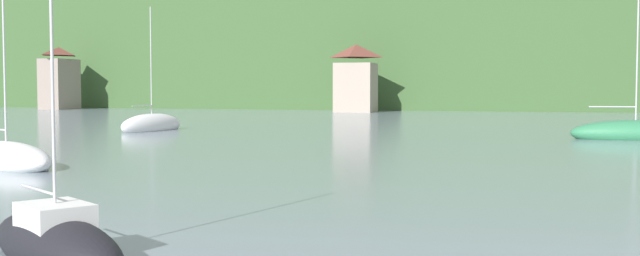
{
  "coord_description": "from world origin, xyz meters",
  "views": [
    {
      "loc": [
        6.66,
        19.98,
        2.92
      ],
      "look_at": [
        0.0,
        43.24,
        1.59
      ],
      "focal_mm": 42.21,
      "sensor_mm": 36.0,
      "label": 1
    }
  ],
  "objects_px": {
    "shore_building_westcentral": "(356,79)",
    "sailboat_far_5": "(635,133)",
    "sailboat_near_2": "(56,243)",
    "shore_building_west": "(59,79)",
    "sailboat_mid_6": "(6,158)",
    "sailboat_far_0": "(152,125)"
  },
  "relations": [
    {
      "from": "shore_building_westcentral",
      "to": "sailboat_mid_6",
      "type": "bearing_deg",
      "value": -88.83
    },
    {
      "from": "shore_building_westcentral",
      "to": "sailboat_far_0",
      "type": "bearing_deg",
      "value": -96.62
    },
    {
      "from": "sailboat_near_2",
      "to": "sailboat_mid_6",
      "type": "bearing_deg",
      "value": 164.27
    },
    {
      "from": "shore_building_west",
      "to": "sailboat_near_2",
      "type": "relative_size",
      "value": 1.41
    },
    {
      "from": "shore_building_west",
      "to": "sailboat_far_5",
      "type": "relative_size",
      "value": 0.81
    },
    {
      "from": "sailboat_near_2",
      "to": "sailboat_mid_6",
      "type": "height_order",
      "value": "sailboat_mid_6"
    },
    {
      "from": "shore_building_westcentral",
      "to": "sailboat_near_2",
      "type": "height_order",
      "value": "shore_building_westcentral"
    },
    {
      "from": "sailboat_far_5",
      "to": "shore_building_west",
      "type": "bearing_deg",
      "value": 142.85
    },
    {
      "from": "shore_building_westcentral",
      "to": "sailboat_far_5",
      "type": "height_order",
      "value": "sailboat_far_5"
    },
    {
      "from": "sailboat_near_2",
      "to": "sailboat_far_5",
      "type": "relative_size",
      "value": 0.57
    },
    {
      "from": "shore_building_westcentral",
      "to": "sailboat_mid_6",
      "type": "distance_m",
      "value": 61.09
    },
    {
      "from": "sailboat_far_0",
      "to": "shore_building_westcentral",
      "type": "bearing_deg",
      "value": 3.73
    },
    {
      "from": "shore_building_west",
      "to": "sailboat_mid_6",
      "type": "xyz_separation_m",
      "value": [
        40.77,
        -61.26,
        -3.61
      ]
    },
    {
      "from": "sailboat_far_0",
      "to": "sailboat_mid_6",
      "type": "xyz_separation_m",
      "value": [
        5.82,
        -21.52,
        -0.07
      ]
    },
    {
      "from": "shore_building_westcentral",
      "to": "sailboat_far_5",
      "type": "bearing_deg",
      "value": -57.53
    },
    {
      "from": "shore_building_west",
      "to": "sailboat_far_0",
      "type": "distance_m",
      "value": 53.03
    },
    {
      "from": "shore_building_west",
      "to": "shore_building_westcentral",
      "type": "relative_size",
      "value": 1.04
    },
    {
      "from": "sailboat_near_2",
      "to": "sailboat_mid_6",
      "type": "relative_size",
      "value": 0.84
    },
    {
      "from": "shore_building_westcentral",
      "to": "sailboat_far_0",
      "type": "height_order",
      "value": "sailboat_far_0"
    },
    {
      "from": "sailboat_mid_6",
      "to": "sailboat_near_2",
      "type": "bearing_deg",
      "value": -20.62
    },
    {
      "from": "sailboat_far_0",
      "to": "sailboat_mid_6",
      "type": "relative_size",
      "value": 1.27
    },
    {
      "from": "sailboat_far_0",
      "to": "sailboat_near_2",
      "type": "height_order",
      "value": "sailboat_far_0"
    }
  ]
}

